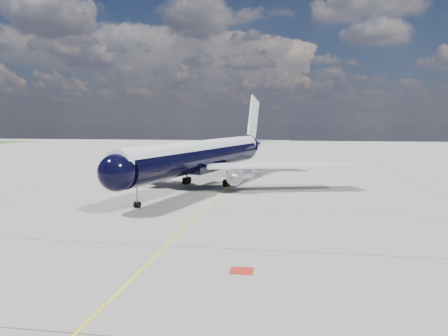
% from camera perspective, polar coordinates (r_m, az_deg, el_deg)
% --- Properties ---
extents(ground, '(320.00, 320.00, 0.00)m').
position_cam_1_polar(ground, '(69.98, 0.72, -2.17)').
color(ground, gray).
rests_on(ground, ground).
extents(taxiway_centerline, '(0.16, 160.00, 0.01)m').
position_cam_1_polar(taxiway_centerline, '(65.09, 0.08, -2.79)').
color(taxiway_centerline, yellow).
rests_on(taxiway_centerline, ground).
extents(red_marking, '(1.60, 1.60, 0.01)m').
position_cam_1_polar(red_marking, '(30.42, 2.33, -13.26)').
color(red_marking, maroon).
rests_on(red_marking, ground).
extents(main_airliner, '(42.76, 52.81, 15.42)m').
position_cam_1_polar(main_airliner, '(68.57, -2.37, 1.68)').
color(main_airliner, black).
rests_on(main_airliner, ground).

